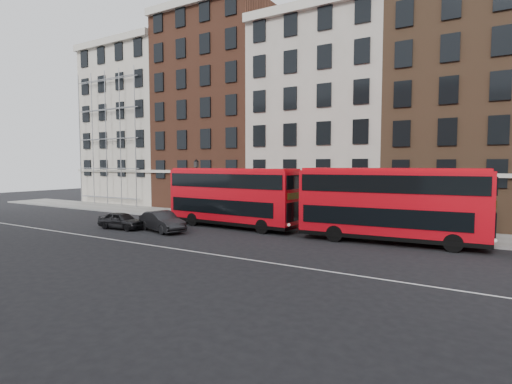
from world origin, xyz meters
The scene contains 11 objects.
ground centered at (0.00, 0.00, 0.00)m, with size 120.00×120.00×0.00m, color black.
pavement centered at (0.00, 10.50, 0.07)m, with size 80.00×5.00×0.15m, color gray.
kerb centered at (0.00, 8.00, 0.08)m, with size 80.00×0.30×0.16m, color gray.
road_centre_line centered at (0.00, -2.00, 0.01)m, with size 70.00×0.12×0.01m, color white.
building_terrace centered at (-0.31, 17.88, 10.24)m, with size 64.00×11.95×22.00m.
bus_b centered at (-3.39, 6.41, 2.50)m, with size 11.22×3.17×4.67m.
bus_c centered at (8.71, 6.41, 2.55)m, with size 11.50×3.62×4.75m.
car_rear centered at (-10.22, 1.27, 0.66)m, with size 1.56×3.88×1.32m, color black.
car_front centered at (-6.71, 2.05, 0.75)m, with size 1.59×4.55×1.50m, color black.
lamp_post_left centered at (-9.27, 9.11, 3.08)m, with size 0.44×0.44×5.33m.
iron_railings centered at (0.00, 12.70, 0.65)m, with size 6.60×0.06×1.00m, color black, non-canonical shape.
Camera 1 is at (14.56, -19.36, 5.00)m, focal length 28.00 mm.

